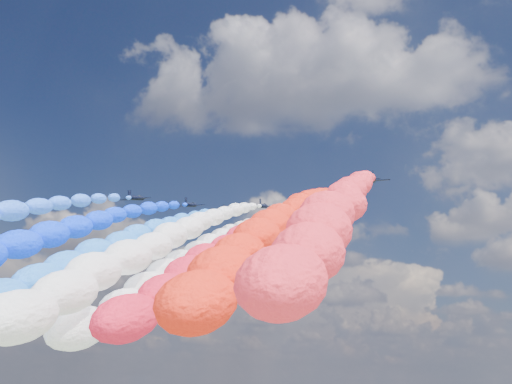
% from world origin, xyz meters
% --- Properties ---
extents(jet_0, '(8.49, 11.40, 5.09)m').
position_xyz_m(jet_0, '(-31.46, -5.12, 91.23)').
color(jet_0, black).
extents(jet_1, '(8.36, 11.31, 5.09)m').
position_xyz_m(jet_1, '(-19.43, 4.96, 91.23)').
color(jet_1, black).
extents(trail_1, '(6.38, 107.16, 46.47)m').
position_xyz_m(trail_1, '(-19.43, -49.88, 70.02)').
color(trail_1, '#0A35FD').
extents(jet_2, '(8.38, 11.33, 5.09)m').
position_xyz_m(jet_2, '(-11.27, 14.70, 91.23)').
color(jet_2, black).
extents(trail_2, '(6.38, 107.16, 46.47)m').
position_xyz_m(trail_2, '(-11.27, -40.14, 70.02)').
color(trail_2, blue).
extents(jet_3, '(8.47, 11.39, 5.09)m').
position_xyz_m(jet_3, '(0.18, 11.44, 91.23)').
color(jet_3, black).
extents(trail_3, '(6.38, 107.16, 46.47)m').
position_xyz_m(trail_3, '(0.18, -43.40, 70.02)').
color(trail_3, silver).
extents(jet_4, '(8.30, 11.27, 5.09)m').
position_xyz_m(jet_4, '(-0.21, 25.68, 91.23)').
color(jet_4, black).
extents(trail_4, '(6.38, 107.16, 46.47)m').
position_xyz_m(trail_4, '(-0.21, -29.16, 70.02)').
color(trail_4, white).
extents(jet_5, '(8.21, 11.20, 5.09)m').
position_xyz_m(jet_5, '(11.39, 15.81, 91.23)').
color(jet_5, black).
extents(trail_5, '(6.38, 107.16, 46.47)m').
position_xyz_m(trail_5, '(11.39, -39.04, 70.02)').
color(trail_5, red).
extents(jet_6, '(8.76, 11.59, 5.09)m').
position_xyz_m(jet_6, '(21.71, 4.22, 91.23)').
color(jet_6, black).
extents(trail_6, '(6.38, 107.16, 46.47)m').
position_xyz_m(trail_6, '(21.71, -50.62, 70.02)').
color(trail_6, red).
extents(jet_7, '(8.64, 11.51, 5.09)m').
position_xyz_m(jet_7, '(32.47, -4.63, 91.23)').
color(jet_7, black).
extents(trail_7, '(6.38, 107.16, 46.47)m').
position_xyz_m(trail_7, '(32.47, -59.47, 70.02)').
color(trail_7, '#F42B3A').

